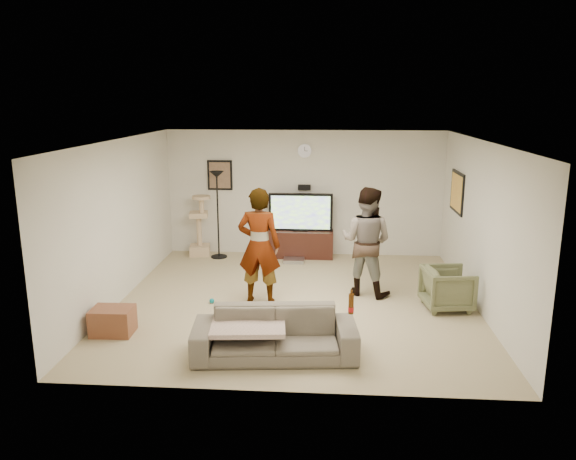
# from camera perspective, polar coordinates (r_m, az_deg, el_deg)

# --- Properties ---
(floor) EXTENTS (5.50, 5.50, 0.02)m
(floor) POSITION_cam_1_polar(r_m,az_deg,el_deg) (8.73, 0.86, -7.43)
(floor) COLOR tan
(floor) RESTS_ON ground
(ceiling) EXTENTS (5.50, 5.50, 0.02)m
(ceiling) POSITION_cam_1_polar(r_m,az_deg,el_deg) (8.17, 0.92, 9.30)
(ceiling) COLOR silver
(ceiling) RESTS_ON wall_back
(wall_back) EXTENTS (5.50, 0.04, 2.50)m
(wall_back) POSITION_cam_1_polar(r_m,az_deg,el_deg) (11.06, 1.71, 3.82)
(wall_back) COLOR white
(wall_back) RESTS_ON floor
(wall_front) EXTENTS (5.50, 0.04, 2.50)m
(wall_front) POSITION_cam_1_polar(r_m,az_deg,el_deg) (5.72, -0.70, -5.46)
(wall_front) COLOR white
(wall_front) RESTS_ON floor
(wall_left) EXTENTS (0.04, 5.50, 2.50)m
(wall_left) POSITION_cam_1_polar(r_m,az_deg,el_deg) (8.94, -16.99, 0.91)
(wall_left) COLOR white
(wall_left) RESTS_ON floor
(wall_right) EXTENTS (0.04, 5.50, 2.50)m
(wall_right) POSITION_cam_1_polar(r_m,az_deg,el_deg) (8.66, 19.38, 0.33)
(wall_right) COLOR white
(wall_right) RESTS_ON floor
(wall_clock) EXTENTS (0.26, 0.04, 0.26)m
(wall_clock) POSITION_cam_1_polar(r_m,az_deg,el_deg) (10.92, 1.73, 8.19)
(wall_clock) COLOR white
(wall_clock) RESTS_ON wall_back
(wall_speaker) EXTENTS (0.25, 0.10, 0.10)m
(wall_speaker) POSITION_cam_1_polar(r_m,az_deg,el_deg) (10.98, 1.70, 4.43)
(wall_speaker) COLOR black
(wall_speaker) RESTS_ON wall_back
(picture_back) EXTENTS (0.42, 0.03, 0.52)m
(picture_back) POSITION_cam_1_polar(r_m,az_deg,el_deg) (11.18, -7.06, 5.65)
(picture_back) COLOR brown
(picture_back) RESTS_ON wall_back
(picture_right) EXTENTS (0.03, 0.78, 0.62)m
(picture_right) POSITION_cam_1_polar(r_m,az_deg,el_deg) (10.13, 17.08, 3.77)
(picture_right) COLOR gold
(picture_right) RESTS_ON wall_right
(tv_stand) EXTENTS (1.30, 0.45, 0.54)m
(tv_stand) POSITION_cam_1_polar(r_m,az_deg,el_deg) (11.03, 1.30, -1.42)
(tv_stand) COLOR black
(tv_stand) RESTS_ON floor
(console_box) EXTENTS (0.40, 0.30, 0.07)m
(console_box) POSITION_cam_1_polar(r_m,az_deg,el_deg) (10.72, 0.60, -3.16)
(console_box) COLOR #ABABB6
(console_box) RESTS_ON floor
(tv) EXTENTS (1.26, 0.08, 0.75)m
(tv) POSITION_cam_1_polar(r_m,az_deg,el_deg) (10.88, 1.32, 1.86)
(tv) COLOR black
(tv) RESTS_ON tv_stand
(tv_screen) EXTENTS (1.16, 0.01, 0.66)m
(tv_screen) POSITION_cam_1_polar(r_m,az_deg,el_deg) (10.84, 1.30, 1.81)
(tv_screen) COLOR #9AE551
(tv_screen) RESTS_ON tv
(floor_lamp) EXTENTS (0.32, 0.32, 1.72)m
(floor_lamp) POSITION_cam_1_polar(r_m,az_deg,el_deg) (10.94, -7.27, 1.53)
(floor_lamp) COLOR black
(floor_lamp) RESTS_ON floor
(cat_tree) EXTENTS (0.46, 0.46, 1.23)m
(cat_tree) POSITION_cam_1_polar(r_m,az_deg,el_deg) (11.21, -9.19, 0.48)
(cat_tree) COLOR tan
(cat_tree) RESTS_ON floor
(person_left) EXTENTS (0.68, 0.47, 1.81)m
(person_left) POSITION_cam_1_polar(r_m,az_deg,el_deg) (8.45, -3.00, -1.64)
(person_left) COLOR gray
(person_left) RESTS_ON floor
(person_right) EXTENTS (1.05, 0.95, 1.75)m
(person_right) POSITION_cam_1_polar(r_m,az_deg,el_deg) (8.89, 8.09, -1.17)
(person_right) COLOR navy
(person_right) RESTS_ON floor
(sofa) EXTENTS (2.07, 0.97, 0.58)m
(sofa) POSITION_cam_1_polar(r_m,az_deg,el_deg) (6.87, -1.38, -10.69)
(sofa) COLOR #61594D
(sofa) RESTS_ON floor
(throw_blanket) EXTENTS (0.96, 0.78, 0.06)m
(throw_blanket) POSITION_cam_1_polar(r_m,az_deg,el_deg) (6.87, -4.13, -9.81)
(throw_blanket) COLOR beige
(throw_blanket) RESTS_ON sofa
(beer_bottle) EXTENTS (0.06, 0.06, 0.25)m
(beer_bottle) POSITION_cam_1_polar(r_m,az_deg,el_deg) (6.69, 6.55, -7.60)
(beer_bottle) COLOR #4B2506
(beer_bottle) RESTS_ON sofa
(armchair) EXTENTS (0.78, 0.76, 0.63)m
(armchair) POSITION_cam_1_polar(r_m,az_deg,el_deg) (8.67, 16.16, -5.83)
(armchair) COLOR #5C6040
(armchair) RESTS_ON floor
(side_table) EXTENTS (0.56, 0.42, 0.36)m
(side_table) POSITION_cam_1_polar(r_m,az_deg,el_deg) (7.89, -17.67, -8.95)
(side_table) COLOR brown
(side_table) RESTS_ON floor
(toy_ball) EXTENTS (0.08, 0.08, 0.08)m
(toy_ball) POSITION_cam_1_polar(r_m,az_deg,el_deg) (8.71, -7.88, -7.27)
(toy_ball) COLOR #097A89
(toy_ball) RESTS_ON floor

